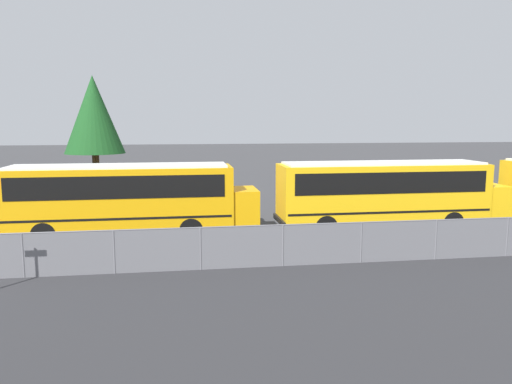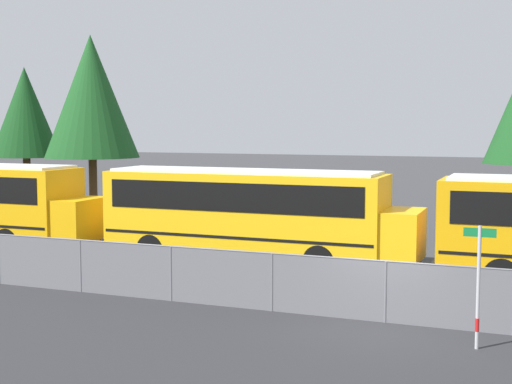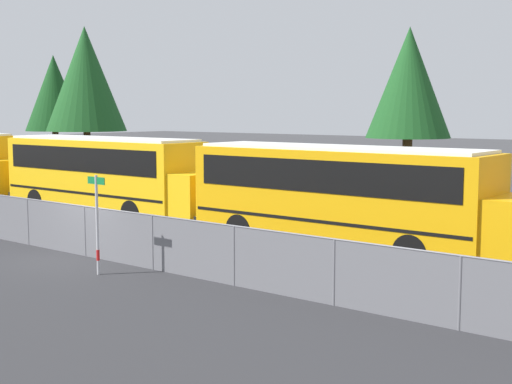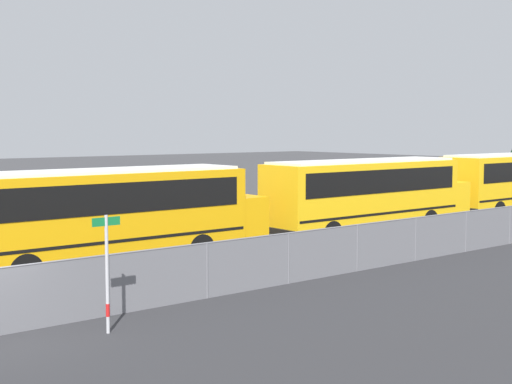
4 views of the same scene
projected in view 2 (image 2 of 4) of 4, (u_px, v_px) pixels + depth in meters
The scene contains 6 objects.
ground_plane at pixel (385, 323), 17.98m from camera, with size 200.00×200.00×0.00m, color #38383A.
fence at pixel (386, 291), 17.90m from camera, with size 109.54×0.07×1.59m.
school_bus_3 at pixel (250, 208), 25.33m from camera, with size 11.48×2.49×3.40m.
street_sign at pixel (478, 284), 15.71m from camera, with size 0.70×0.09×2.77m.
tree_0 at pixel (91, 97), 38.01m from camera, with size 5.03×5.03×9.79m.
tree_1 at pixel (25, 113), 41.96m from camera, with size 4.07×4.07×8.40m.
Camera 2 is at (3.39, -17.57, 4.95)m, focal length 50.00 mm.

